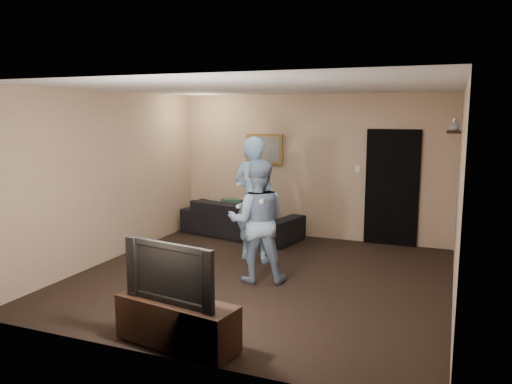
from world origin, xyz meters
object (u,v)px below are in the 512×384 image
at_px(television, 176,271).
at_px(wii_player_left, 254,199).
at_px(sofa, 241,219).
at_px(wii_player_right, 257,221).
at_px(tv_console, 177,322).

distance_m(television, wii_player_left, 3.02).
bearing_deg(sofa, wii_player_left, 133.22).
height_order(television, wii_player_right, wii_player_right).
distance_m(sofa, wii_player_left, 1.68).
bearing_deg(wii_player_right, tv_console, -90.11).
distance_m(television, wii_player_right, 2.11).
xyz_separation_m(sofa, television, (1.20, -4.32, 0.44)).
xyz_separation_m(tv_console, television, (0.00, 0.00, 0.52)).
xyz_separation_m(tv_console, wii_player_right, (0.00, 2.11, 0.58)).
height_order(tv_console, wii_player_right, wii_player_right).
relative_size(sofa, wii_player_left, 1.17).
bearing_deg(sofa, tv_console, 117.50).
relative_size(sofa, tv_console, 1.79).
xyz_separation_m(sofa, wii_player_right, (1.20, -2.21, 0.50)).
xyz_separation_m(wii_player_left, wii_player_right, (0.39, -0.88, -0.13)).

